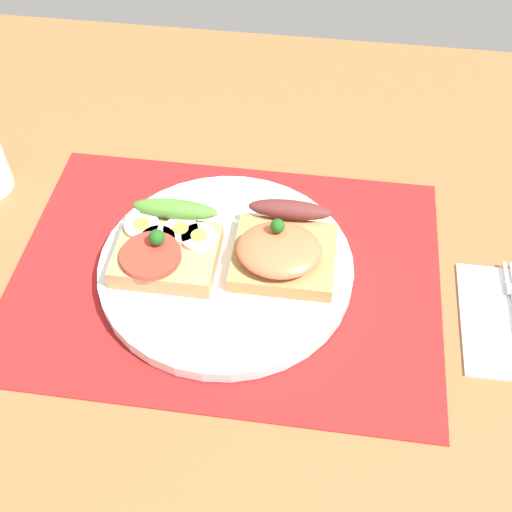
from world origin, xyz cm
name	(u,v)px	position (x,y,z in cm)	size (l,w,h in cm)	color
ground_plane	(227,283)	(0.00, 0.00, -1.60)	(120.00, 90.00, 3.20)	#925C34
placemat	(226,273)	(0.00, 0.00, 0.15)	(42.50, 31.27, 0.30)	maroon
plate	(226,267)	(0.00, 0.00, 1.00)	(25.23, 25.23, 1.40)	white
sandwich_egg_tomato	(167,246)	(-5.76, -0.03, 3.31)	(9.84, 9.81, 4.32)	tan
sandwich_salmon	(283,248)	(5.47, 1.14, 3.54)	(9.92, 10.33, 5.23)	#B7854D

